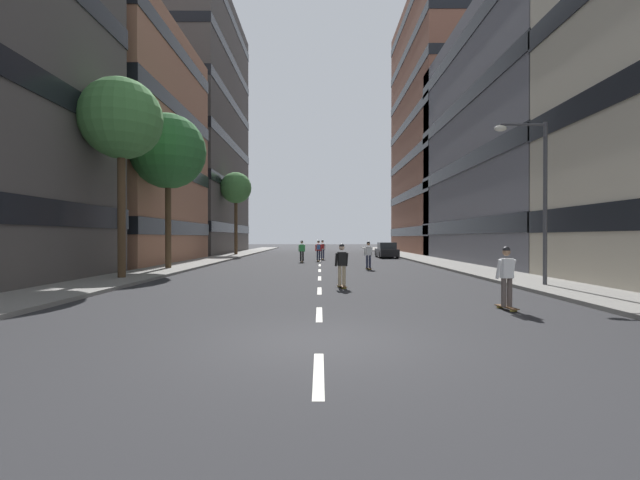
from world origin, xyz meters
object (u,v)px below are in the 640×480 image
(street_tree_mid, at_px, (168,152))
(skater_0, at_px, (319,249))
(skater_2, at_px, (302,250))
(streetlamp_right, at_px, (536,185))
(skater_5, at_px, (369,254))
(parked_car_near, at_px, (387,251))
(skater_4, at_px, (342,263))
(skater_3, at_px, (507,275))
(skater_1, at_px, (323,248))
(street_tree_near, at_px, (236,188))
(street_tree_far, at_px, (122,120))

(street_tree_mid, relative_size, skater_0, 5.34)
(skater_2, bearing_deg, streetlamp_right, -60.38)
(skater_0, distance_m, skater_5, 9.79)
(parked_car_near, height_order, skater_0, skater_0)
(skater_4, xyz_separation_m, skater_5, (2.18, 9.93, 0.00))
(skater_3, bearing_deg, skater_5, 98.14)
(skater_5, bearing_deg, skater_2, 119.84)
(skater_0, xyz_separation_m, skater_1, (0.36, 2.79, 0.00))
(parked_car_near, height_order, skater_4, skater_4)
(skater_5, bearing_deg, skater_4, -102.35)
(street_tree_near, height_order, skater_2, street_tree_near)
(skater_5, bearing_deg, skater_1, 103.18)
(skater_4, bearing_deg, street_tree_far, 163.09)
(streetlamp_right, relative_size, skater_1, 3.65)
(parked_car_near, relative_size, skater_5, 2.47)
(skater_2, bearing_deg, skater_0, 45.61)
(skater_0, bearing_deg, street_tree_mid, -133.39)
(street_tree_far, bearing_deg, skater_3, -29.83)
(parked_car_near, height_order, street_tree_far, street_tree_far)
(street_tree_far, height_order, skater_2, street_tree_far)
(skater_2, bearing_deg, skater_4, -82.50)
(skater_2, distance_m, skater_4, 17.97)
(street_tree_near, height_order, street_tree_mid, street_tree_mid)
(parked_car_near, bearing_deg, skater_2, -136.60)
(skater_5, bearing_deg, parked_car_near, 77.18)
(street_tree_far, relative_size, skater_5, 5.28)
(skater_1, height_order, skater_2, same)
(street_tree_near, distance_m, street_tree_far, 27.87)
(street_tree_mid, relative_size, streetlamp_right, 1.46)
(parked_car_near, height_order, skater_3, skater_3)
(skater_1, height_order, skater_4, same)
(street_tree_mid, xyz_separation_m, skater_5, (12.42, 0.52, -6.32))
(skater_2, bearing_deg, parked_car_near, 43.40)
(parked_car_near, height_order, streetlamp_right, streetlamp_right)
(skater_5, bearing_deg, street_tree_far, -151.24)
(street_tree_near, height_order, skater_4, street_tree_near)
(street_tree_far, distance_m, streetlamp_right, 18.61)
(street_tree_near, relative_size, skater_3, 5.13)
(street_tree_near, distance_m, skater_2, 16.67)
(street_tree_mid, distance_m, skater_3, 21.63)
(skater_0, height_order, skater_2, same)
(street_tree_near, relative_size, skater_1, 5.13)
(skater_0, distance_m, skater_3, 25.02)
(skater_2, relative_size, skater_5, 1.00)
(parked_car_near, bearing_deg, street_tree_far, -125.56)
(streetlamp_right, relative_size, skater_3, 3.65)
(street_tree_far, height_order, streetlamp_right, street_tree_far)
(street_tree_mid, xyz_separation_m, streetlamp_right, (18.03, -9.40, -3.17))
(streetlamp_right, xyz_separation_m, skater_4, (-7.78, -0.00, -3.15))
(skater_2, height_order, skater_4, same)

